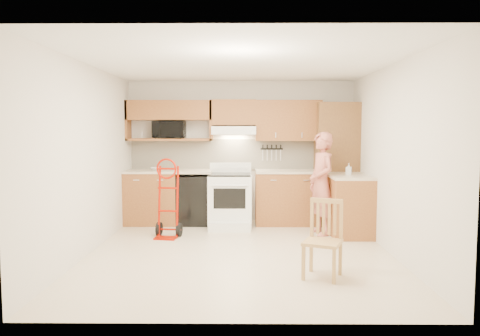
{
  "coord_description": "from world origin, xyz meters",
  "views": [
    {
      "loc": [
        0.06,
        -6.07,
        1.65
      ],
      "look_at": [
        0.0,
        0.5,
        1.1
      ],
      "focal_mm": 34.75,
      "sensor_mm": 36.0,
      "label": 1
    }
  ],
  "objects_px": {
    "microwave": "(169,130)",
    "range": "(230,196)",
    "hand_truck": "(167,202)",
    "person": "(321,183)",
    "dining_chair": "(322,239)"
  },
  "relations": [
    {
      "from": "microwave",
      "to": "dining_chair",
      "type": "relative_size",
      "value": 0.64
    },
    {
      "from": "microwave",
      "to": "hand_truck",
      "type": "height_order",
      "value": "microwave"
    },
    {
      "from": "range",
      "to": "dining_chair",
      "type": "xyz_separation_m",
      "value": [
        1.11,
        -2.67,
        -0.1
      ]
    },
    {
      "from": "range",
      "to": "person",
      "type": "bearing_deg",
      "value": -19.67
    },
    {
      "from": "microwave",
      "to": "person",
      "type": "height_order",
      "value": "microwave"
    },
    {
      "from": "microwave",
      "to": "range",
      "type": "relative_size",
      "value": 0.52
    },
    {
      "from": "person",
      "to": "hand_truck",
      "type": "distance_m",
      "value": 2.41
    },
    {
      "from": "person",
      "to": "hand_truck",
      "type": "bearing_deg",
      "value": -99.58
    },
    {
      "from": "microwave",
      "to": "person",
      "type": "bearing_deg",
      "value": -19.12
    },
    {
      "from": "hand_truck",
      "to": "dining_chair",
      "type": "distance_m",
      "value": 2.79
    },
    {
      "from": "person",
      "to": "microwave",
      "type": "bearing_deg",
      "value": -126.18
    },
    {
      "from": "hand_truck",
      "to": "range",
      "type": "bearing_deg",
      "value": 48.44
    },
    {
      "from": "person",
      "to": "dining_chair",
      "type": "xyz_separation_m",
      "value": [
        -0.34,
        -2.16,
        -0.37
      ]
    },
    {
      "from": "microwave",
      "to": "dining_chair",
      "type": "xyz_separation_m",
      "value": [
        2.19,
        -3.09,
        -1.21
      ]
    },
    {
      "from": "hand_truck",
      "to": "dining_chair",
      "type": "xyz_separation_m",
      "value": [
        2.04,
        -1.9,
        -0.11
      ]
    }
  ]
}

